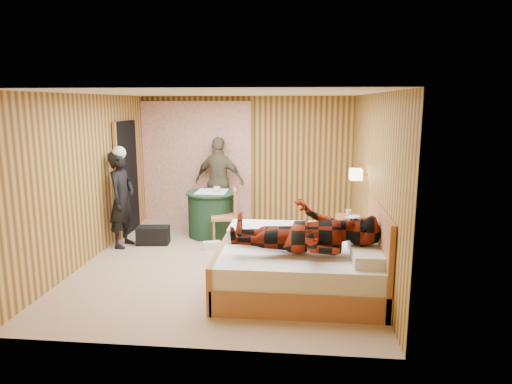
# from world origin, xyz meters

# --- Properties ---
(floor) EXTENTS (4.20, 5.00, 0.01)m
(floor) POSITION_xyz_m (0.00, 0.00, 0.00)
(floor) COLOR tan
(floor) RESTS_ON ground
(ceiling) EXTENTS (4.20, 5.00, 0.01)m
(ceiling) POSITION_xyz_m (0.00, 0.00, 2.50)
(ceiling) COLOR white
(ceiling) RESTS_ON wall_back
(wall_back) EXTENTS (4.20, 0.02, 2.50)m
(wall_back) POSITION_xyz_m (0.00, 2.50, 1.25)
(wall_back) COLOR tan
(wall_back) RESTS_ON floor
(wall_left) EXTENTS (0.02, 5.00, 2.50)m
(wall_left) POSITION_xyz_m (-2.10, 0.00, 1.25)
(wall_left) COLOR tan
(wall_left) RESTS_ON floor
(wall_right) EXTENTS (0.02, 5.00, 2.50)m
(wall_right) POSITION_xyz_m (2.10, 0.00, 1.25)
(wall_right) COLOR tan
(wall_right) RESTS_ON floor
(curtain) EXTENTS (2.20, 0.08, 2.40)m
(curtain) POSITION_xyz_m (-1.00, 2.43, 1.20)
(curtain) COLOR silver
(curtain) RESTS_ON floor
(doorway) EXTENTS (0.06, 0.90, 2.05)m
(doorway) POSITION_xyz_m (-2.06, 1.40, 1.02)
(doorway) COLOR black
(doorway) RESTS_ON floor
(wall_lamp) EXTENTS (0.26, 0.24, 0.16)m
(wall_lamp) POSITION_xyz_m (1.92, 0.45, 1.30)
(wall_lamp) COLOR gold
(wall_lamp) RESTS_ON wall_right
(bed) EXTENTS (2.05, 1.62, 1.11)m
(bed) POSITION_xyz_m (1.12, -0.99, 0.32)
(bed) COLOR #BF7C4E
(bed) RESTS_ON floor
(nightstand) EXTENTS (0.42, 0.57, 0.55)m
(nightstand) POSITION_xyz_m (1.88, 0.76, 0.29)
(nightstand) COLOR #BF7C4E
(nightstand) RESTS_ON floor
(round_table) EXTENTS (0.92, 0.92, 0.82)m
(round_table) POSITION_xyz_m (-0.49, 1.35, 0.41)
(round_table) COLOR #1B3B27
(round_table) RESTS_ON floor
(chair_far) EXTENTS (0.50, 0.50, 0.93)m
(chair_far) POSITION_xyz_m (-0.51, 2.07, 0.54)
(chair_far) COLOR #BF7C4E
(chair_far) RESTS_ON floor
(chair_near) EXTENTS (0.49, 0.49, 0.94)m
(chair_near) POSITION_xyz_m (-0.13, 0.96, 0.54)
(chair_near) COLOR #BF7C4E
(chair_near) RESTS_ON floor
(duffel_bag) EXTENTS (0.57, 0.35, 0.30)m
(duffel_bag) POSITION_xyz_m (-1.40, 0.74, 0.15)
(duffel_bag) COLOR black
(duffel_bag) RESTS_ON floor
(sneaker_left) EXTENTS (0.31, 0.21, 0.13)m
(sneaker_left) POSITION_xyz_m (-0.27, 1.09, 0.06)
(sneaker_left) COLOR silver
(sneaker_left) RESTS_ON floor
(sneaker_right) EXTENTS (0.31, 0.21, 0.13)m
(sneaker_right) POSITION_xyz_m (-0.35, 0.56, 0.06)
(sneaker_right) COLOR silver
(sneaker_right) RESTS_ON floor
(woman_standing) EXTENTS (0.44, 0.62, 1.60)m
(woman_standing) POSITION_xyz_m (-1.85, 0.59, 0.80)
(woman_standing) COLOR black
(woman_standing) RESTS_ON floor
(man_at_table) EXTENTS (1.08, 0.66, 1.72)m
(man_at_table) POSITION_xyz_m (-0.49, 2.12, 0.86)
(man_at_table) COLOR brown
(man_at_table) RESTS_ON floor
(man_on_bed) EXTENTS (0.86, 0.67, 1.77)m
(man_on_bed) POSITION_xyz_m (1.15, -1.22, 0.99)
(man_on_bed) COLOR maroon
(man_on_bed) RESTS_ON bed
(book_lower) EXTENTS (0.17, 0.23, 0.02)m
(book_lower) POSITION_xyz_m (1.88, 0.71, 0.56)
(book_lower) COLOR silver
(book_lower) RESTS_ON nightstand
(book_upper) EXTENTS (0.27, 0.27, 0.02)m
(book_upper) POSITION_xyz_m (1.88, 0.71, 0.58)
(book_upper) COLOR silver
(book_upper) RESTS_ON nightstand
(cup_nightstand) EXTENTS (0.11, 0.11, 0.09)m
(cup_nightstand) POSITION_xyz_m (1.88, 0.89, 0.60)
(cup_nightstand) COLOR silver
(cup_nightstand) RESTS_ON nightstand
(cup_table) EXTENTS (0.16, 0.16, 0.10)m
(cup_table) POSITION_xyz_m (-0.39, 1.30, 0.86)
(cup_table) COLOR silver
(cup_table) RESTS_ON round_table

